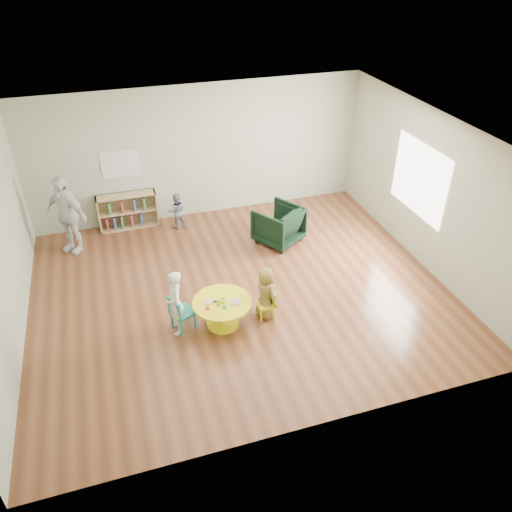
# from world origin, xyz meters

# --- Properties ---
(room) EXTENTS (7.10, 7.00, 2.80)m
(room) POSITION_xyz_m (0.01, 0.00, 1.89)
(room) COLOR brown
(room) RESTS_ON ground
(activity_table) EXTENTS (0.93, 0.93, 0.51)m
(activity_table) POSITION_xyz_m (-0.50, -0.77, 0.32)
(activity_table) COLOR yellow
(activity_table) RESTS_ON ground
(kid_chair_left) EXTENTS (0.43, 0.43, 0.61)m
(kid_chair_left) POSITION_xyz_m (-1.15, -0.67, 0.33)
(kid_chair_left) COLOR teal
(kid_chair_left) RESTS_ON ground
(kid_chair_right) EXTENTS (0.27, 0.27, 0.49)m
(kid_chair_right) POSITION_xyz_m (0.25, -0.79, 0.27)
(kid_chair_right) COLOR yellow
(kid_chair_right) RESTS_ON ground
(bookshelf) EXTENTS (1.20, 0.30, 0.75)m
(bookshelf) POSITION_xyz_m (-1.61, 2.86, 0.37)
(bookshelf) COLOR tan
(bookshelf) RESTS_ON ground
(alphabet_poster) EXTENTS (0.74, 0.01, 0.54)m
(alphabet_poster) POSITION_xyz_m (-1.60, 2.98, 1.35)
(alphabet_poster) COLOR white
(alphabet_poster) RESTS_ON ground
(armchair) EXTENTS (1.12, 1.13, 0.75)m
(armchair) POSITION_xyz_m (1.19, 1.34, 0.38)
(armchair) COLOR black
(armchair) RESTS_ON ground
(child_left) EXTENTS (0.27, 0.40, 1.09)m
(child_left) POSITION_xyz_m (-1.20, -0.70, 0.54)
(child_left) COLOR white
(child_left) RESTS_ON ground
(child_right) EXTENTS (0.41, 0.51, 0.91)m
(child_right) POSITION_xyz_m (0.22, -0.76, 0.46)
(child_right) COLOR gold
(child_right) RESTS_ON ground
(toddler) EXTENTS (0.40, 0.32, 0.78)m
(toddler) POSITION_xyz_m (-0.64, 2.50, 0.39)
(toddler) COLOR #191F3F
(toddler) RESTS_ON ground
(adult_caretaker) EXTENTS (0.93, 0.89, 1.56)m
(adult_caretaker) POSITION_xyz_m (-2.73, 2.25, 0.78)
(adult_caretaker) COLOR silver
(adult_caretaker) RESTS_ON ground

